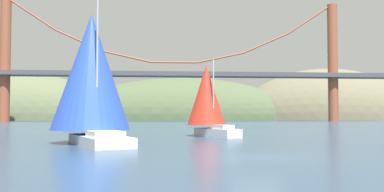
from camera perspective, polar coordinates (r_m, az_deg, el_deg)
ground_plane at (r=20.65m, az=8.67°, el=-8.27°), size 360.00×360.00×0.00m
headland_right at (r=167.99m, az=17.90°, el=-3.04°), size 68.19×44.00×38.64m
headland_center at (r=155.30m, az=-1.20°, el=-3.22°), size 86.53×44.00×30.80m
headland_left at (r=162.93m, az=-22.80°, el=-2.99°), size 65.34×44.00×34.69m
suspension_bridge at (r=115.74m, az=-2.42°, el=3.68°), size 126.19×6.00×33.56m
sailboat_navy_sail at (r=66.45m, az=-13.05°, el=-0.82°), size 7.49×8.14×8.46m
sailboat_blue_spinnaker at (r=31.44m, az=-13.48°, el=2.83°), size 7.42×10.33×10.63m
sailboat_scarlet_sail at (r=39.98m, az=2.09°, el=-0.29°), size 5.10×6.97×7.18m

